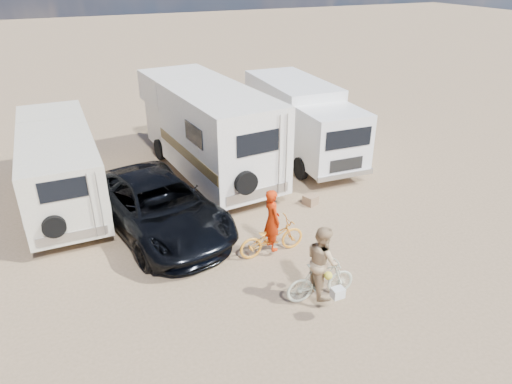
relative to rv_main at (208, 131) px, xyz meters
name	(u,v)px	position (x,y,z in m)	size (l,w,h in m)	color
ground	(287,272)	(-0.21, -7.07, -1.72)	(140.00, 140.00, 0.00)	#987B5B
rv_main	(208,131)	(0.00, 0.00, 0.00)	(2.69, 7.70, 3.44)	silver
rv_left	(60,168)	(-5.34, -0.33, -0.45)	(2.25, 7.19, 2.55)	white
box_truck	(302,122)	(4.16, 0.11, -0.20)	(2.41, 7.03, 3.03)	white
dark_suv	(159,206)	(-2.78, -3.54, -0.89)	(2.75, 5.96, 1.66)	black
bike_man	(272,237)	(-0.19, -6.07, -1.21)	(0.68, 1.96, 1.03)	orange
bike_woman	(321,280)	(0.05, -8.34, -1.19)	(0.50, 1.78, 1.07)	#B8BFA4
rider_man	(272,225)	(-0.19, -6.07, -0.81)	(0.66, 0.44, 1.82)	red
rider_woman	(322,267)	(0.05, -8.34, -0.80)	(0.90, 0.70, 1.85)	tan
bike_parked	(329,161)	(4.42, -1.68, -1.31)	(0.54, 1.56, 0.82)	#2A2C29
cooler	(219,202)	(-0.67, -2.96, -1.48)	(0.59, 0.43, 0.47)	navy
crate	(311,200)	(2.32, -3.94, -1.56)	(0.41, 0.41, 0.33)	#85654A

